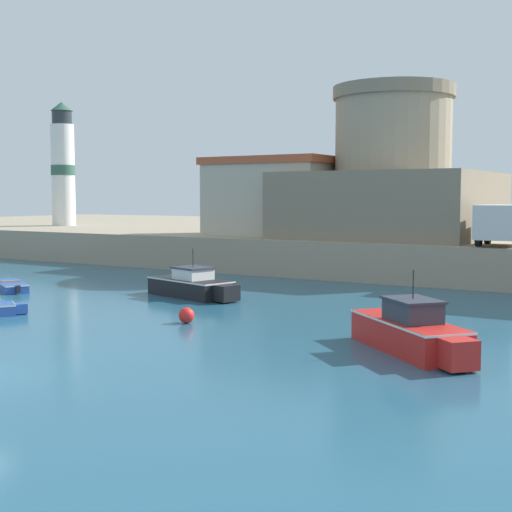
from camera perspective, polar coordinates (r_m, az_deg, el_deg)
name	(u,v)px	position (r m, az deg, el deg)	size (l,w,h in m)	color
quay_seawall	(449,243)	(59.64, 15.18, 1.01)	(120.00, 40.00, 2.23)	gray
motorboat_red_0	(411,332)	(22.98, 12.33, -5.94)	(5.12, 4.74, 2.60)	red
motorboat_black_3	(193,285)	(34.79, -5.07, -2.36)	(5.60, 3.04, 2.37)	black
dinghy_blue_4	(11,286)	(39.24, -19.02, -2.25)	(3.77, 2.64, 0.52)	#284C9E
mooring_buoy	(186,315)	(27.66, -5.58, -4.74)	(0.61, 0.61, 0.61)	red
fortress	(392,185)	(47.24, 10.85, 5.58)	(12.28, 12.28, 9.67)	gray
lighthouse	(63,166)	(67.09, -15.19, 6.93)	(2.14, 2.14, 11.09)	silver
harbor_shed_near_wharf	(271,196)	(48.91, 1.18, 4.83)	(8.90, 5.00, 5.31)	#BCB29E
truck_on_quay	(501,223)	(40.13, 19.01, 2.49)	(2.31, 4.38, 2.20)	silver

